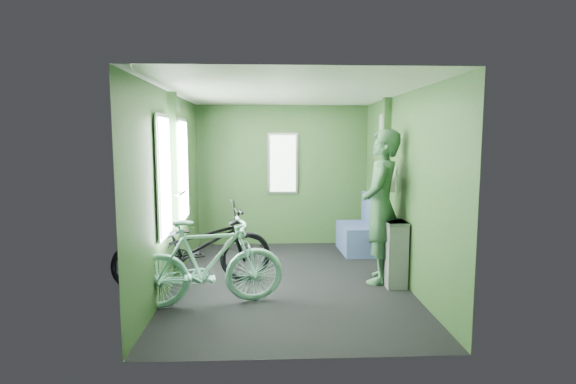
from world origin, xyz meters
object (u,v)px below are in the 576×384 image
at_px(waste_box, 395,254).
at_px(passenger, 381,207).
at_px(bicycle_black, 195,287).
at_px(bench_seat, 358,235).
at_px(bicycle_mint, 209,307).

bearing_deg(waste_box, passenger, 124.68).
bearing_deg(bicycle_black, passenger, -103.46).
bearing_deg(passenger, bench_seat, -160.14).
xyz_separation_m(bicycle_mint, passenger, (2.00, 0.79, 0.93)).
height_order(bicycle_black, bicycle_mint, bicycle_black).
relative_size(bicycle_black, bicycle_mint, 1.16).
relative_size(bicycle_mint, passenger, 0.86).
height_order(bicycle_black, bench_seat, bench_seat).
xyz_separation_m(passenger, bench_seat, (0.02, 1.45, -0.67)).
relative_size(passenger, waste_box, 2.37).
xyz_separation_m(bicycle_black, bicycle_mint, (0.24, -0.67, 0.00)).
height_order(bicycle_black, passenger, passenger).
bearing_deg(waste_box, bicycle_mint, -164.44).
bearing_deg(bicycle_mint, bench_seat, -52.83).
xyz_separation_m(bicycle_mint, bench_seat, (2.02, 2.24, 0.27)).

